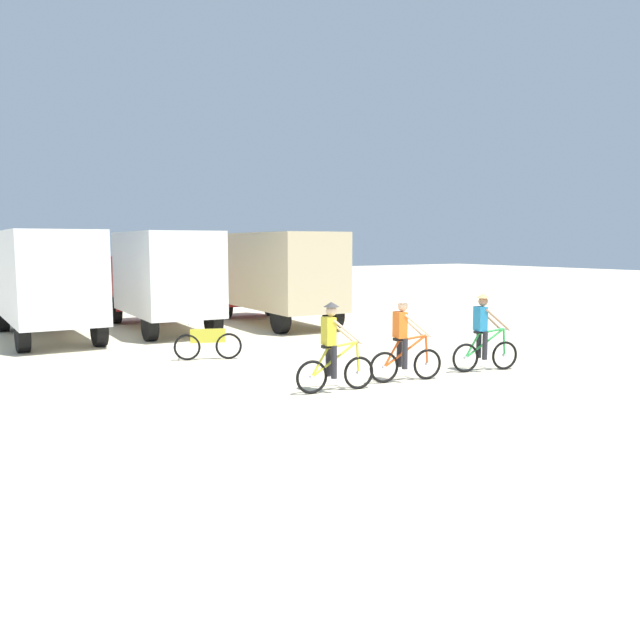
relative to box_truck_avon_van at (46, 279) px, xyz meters
The scene contains 8 objects.
ground_plane 12.92m from the box_truck_avon_van, 68.82° to the right, with size 120.00×120.00×0.00m, color beige.
box_truck_avon_van is the anchor object (origin of this frame).
box_truck_white_box 3.69m from the box_truck_avon_van, ahead, with size 2.74×6.87×3.35m.
box_truck_tan_camper 7.85m from the box_truck_avon_van, ahead, with size 2.68×6.85×3.35m.
cyclist_orange_shirt 11.36m from the box_truck_avon_van, 72.05° to the right, with size 1.72×0.53×1.82m.
cyclist_cowboy_hat 12.05m from the box_truck_avon_van, 63.71° to the right, with size 1.70×0.57×1.82m.
cyclist_near_camera 13.32m from the box_truck_avon_van, 55.02° to the right, with size 1.69×0.62×1.82m.
bicycle_spare 6.80m from the box_truck_avon_van, 65.30° to the right, with size 1.63×0.77×0.97m.
Camera 1 is at (-8.20, -9.48, 2.97)m, focal length 36.35 mm.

